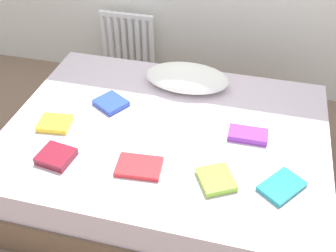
{
  "coord_description": "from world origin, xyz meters",
  "views": [
    {
      "loc": [
        0.47,
        -1.8,
        2.08
      ],
      "look_at": [
        0.0,
        0.05,
        0.48
      ],
      "focal_mm": 42.25,
      "sensor_mm": 36.0,
      "label": 1
    }
  ],
  "objects_px": {
    "bed": "(166,158)",
    "textbook_yellow": "(55,123)",
    "radiator": "(128,42)",
    "textbook_red": "(139,167)",
    "textbook_lime": "(216,179)",
    "textbook_blue": "(111,103)",
    "textbook_teal": "(282,186)",
    "textbook_maroon": "(56,156)",
    "pillow": "(187,78)",
    "textbook_purple": "(248,135)"
  },
  "relations": [
    {
      "from": "bed",
      "to": "radiator",
      "type": "distance_m",
      "value": 1.38
    },
    {
      "from": "radiator",
      "to": "textbook_lime",
      "type": "relative_size",
      "value": 2.87
    },
    {
      "from": "textbook_blue",
      "to": "textbook_teal",
      "type": "distance_m",
      "value": 1.21
    },
    {
      "from": "bed",
      "to": "textbook_yellow",
      "type": "bearing_deg",
      "value": -168.16
    },
    {
      "from": "textbook_blue",
      "to": "radiator",
      "type": "bearing_deg",
      "value": 134.5
    },
    {
      "from": "textbook_teal",
      "to": "textbook_maroon",
      "type": "bearing_deg",
      "value": 131.19
    },
    {
      "from": "pillow",
      "to": "textbook_maroon",
      "type": "relative_size",
      "value": 3.17
    },
    {
      "from": "radiator",
      "to": "textbook_red",
      "type": "relative_size",
      "value": 2.19
    },
    {
      "from": "textbook_maroon",
      "to": "textbook_blue",
      "type": "height_order",
      "value": "textbook_maroon"
    },
    {
      "from": "textbook_lime",
      "to": "textbook_teal",
      "type": "height_order",
      "value": "textbook_lime"
    },
    {
      "from": "radiator",
      "to": "pillow",
      "type": "distance_m",
      "value": 1.01
    },
    {
      "from": "radiator",
      "to": "textbook_lime",
      "type": "bearing_deg",
      "value": -56.51
    },
    {
      "from": "pillow",
      "to": "bed",
      "type": "bearing_deg",
      "value": -93.18
    },
    {
      "from": "textbook_blue",
      "to": "textbook_red",
      "type": "relative_size",
      "value": 0.77
    },
    {
      "from": "textbook_lime",
      "to": "textbook_purple",
      "type": "bearing_deg",
      "value": 43.13
    },
    {
      "from": "bed",
      "to": "textbook_maroon",
      "type": "relative_size",
      "value": 10.81
    },
    {
      "from": "textbook_maroon",
      "to": "textbook_blue",
      "type": "relative_size",
      "value": 0.97
    },
    {
      "from": "textbook_red",
      "to": "radiator",
      "type": "bearing_deg",
      "value": 106.21
    },
    {
      "from": "textbook_purple",
      "to": "textbook_lime",
      "type": "bearing_deg",
      "value": -108.61
    },
    {
      "from": "radiator",
      "to": "textbook_purple",
      "type": "xyz_separation_m",
      "value": [
        1.16,
        -1.16,
        0.13
      ]
    },
    {
      "from": "pillow",
      "to": "textbook_yellow",
      "type": "bearing_deg",
      "value": -138.12
    },
    {
      "from": "textbook_purple",
      "to": "textbook_yellow",
      "type": "relative_size",
      "value": 1.19
    },
    {
      "from": "textbook_purple",
      "to": "bed",
      "type": "bearing_deg",
      "value": -176.0
    },
    {
      "from": "textbook_yellow",
      "to": "textbook_maroon",
      "type": "relative_size",
      "value": 1.05
    },
    {
      "from": "textbook_teal",
      "to": "pillow",
      "type": "bearing_deg",
      "value": 76.99
    },
    {
      "from": "radiator",
      "to": "textbook_blue",
      "type": "height_order",
      "value": "radiator"
    },
    {
      "from": "radiator",
      "to": "textbook_purple",
      "type": "relative_size",
      "value": 2.34
    },
    {
      "from": "textbook_purple",
      "to": "radiator",
      "type": "bearing_deg",
      "value": 134.26
    },
    {
      "from": "textbook_purple",
      "to": "textbook_yellow",
      "type": "height_order",
      "value": "textbook_purple"
    },
    {
      "from": "bed",
      "to": "textbook_yellow",
      "type": "distance_m",
      "value": 0.74
    },
    {
      "from": "radiator",
      "to": "textbook_teal",
      "type": "height_order",
      "value": "radiator"
    },
    {
      "from": "textbook_blue",
      "to": "textbook_maroon",
      "type": "bearing_deg",
      "value": -70.95
    },
    {
      "from": "textbook_maroon",
      "to": "bed",
      "type": "bearing_deg",
      "value": 45.42
    },
    {
      "from": "textbook_yellow",
      "to": "textbook_red",
      "type": "xyz_separation_m",
      "value": [
        0.62,
        -0.22,
        -0.0
      ]
    },
    {
      "from": "textbook_red",
      "to": "textbook_teal",
      "type": "bearing_deg",
      "value": -1.39
    },
    {
      "from": "bed",
      "to": "textbook_purple",
      "type": "height_order",
      "value": "textbook_purple"
    },
    {
      "from": "pillow",
      "to": "textbook_blue",
      "type": "height_order",
      "value": "pillow"
    },
    {
      "from": "radiator",
      "to": "textbook_yellow",
      "type": "height_order",
      "value": "radiator"
    },
    {
      "from": "radiator",
      "to": "textbook_lime",
      "type": "distance_m",
      "value": 1.87
    },
    {
      "from": "textbook_purple",
      "to": "textbook_red",
      "type": "xyz_separation_m",
      "value": [
        -0.56,
        -0.41,
        -0.01
      ]
    },
    {
      "from": "textbook_blue",
      "to": "textbook_teal",
      "type": "bearing_deg",
      "value": 8.8
    },
    {
      "from": "bed",
      "to": "textbook_red",
      "type": "relative_size",
      "value": 8.08
    },
    {
      "from": "textbook_blue",
      "to": "textbook_lime",
      "type": "height_order",
      "value": "textbook_lime"
    },
    {
      "from": "textbook_blue",
      "to": "textbook_lime",
      "type": "relative_size",
      "value": 1.01
    },
    {
      "from": "textbook_teal",
      "to": "textbook_purple",
      "type": "bearing_deg",
      "value": 67.11
    },
    {
      "from": "radiator",
      "to": "textbook_red",
      "type": "bearing_deg",
      "value": -68.87
    },
    {
      "from": "textbook_blue",
      "to": "textbook_red",
      "type": "bearing_deg",
      "value": -23.9
    },
    {
      "from": "textbook_yellow",
      "to": "textbook_lime",
      "type": "bearing_deg",
      "value": -18.99
    },
    {
      "from": "textbook_blue",
      "to": "textbook_lime",
      "type": "distance_m",
      "value": 0.93
    },
    {
      "from": "bed",
      "to": "textbook_maroon",
      "type": "xyz_separation_m",
      "value": [
        -0.53,
        -0.41,
        0.28
      ]
    }
  ]
}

